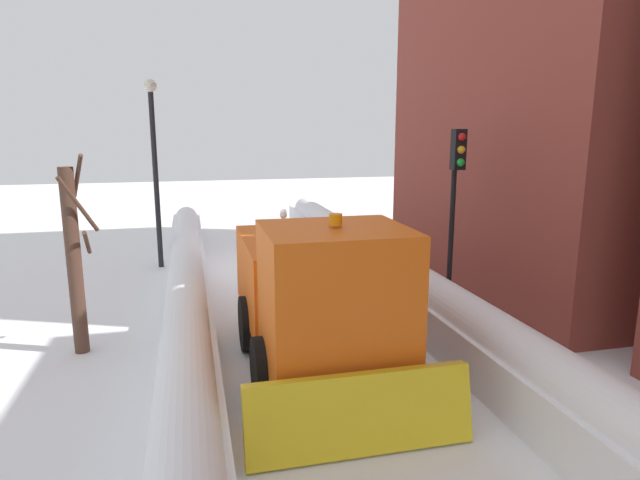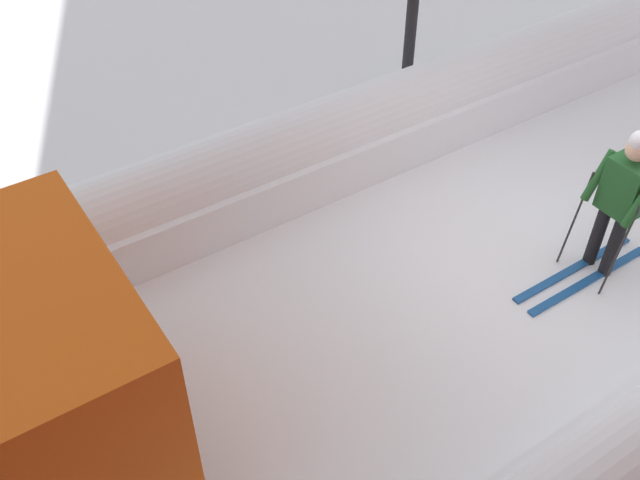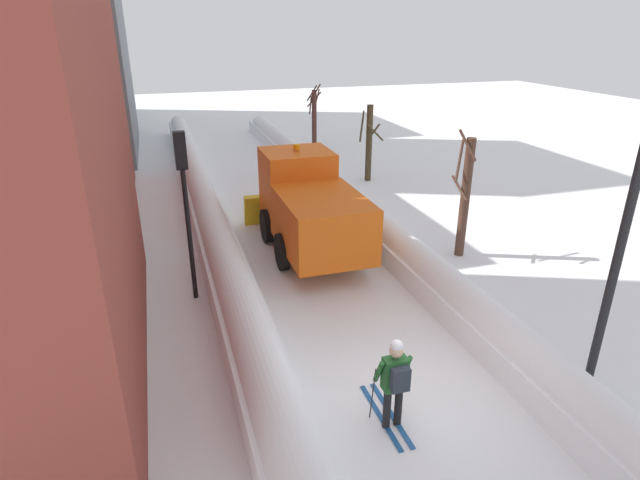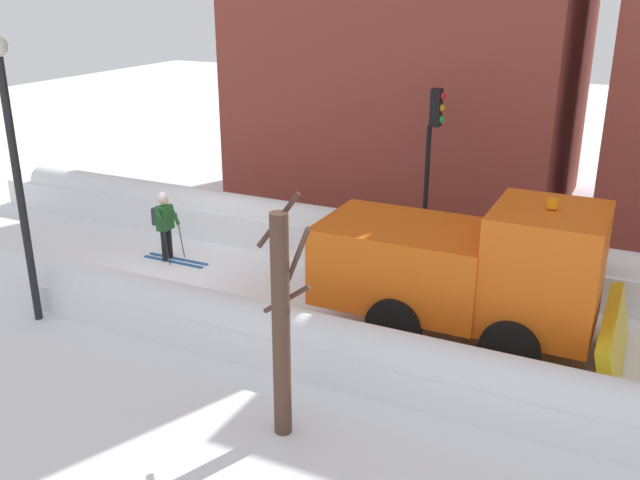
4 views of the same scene
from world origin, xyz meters
name	(u,v)px [view 1 (image 1 of 4)]	position (x,y,z in m)	size (l,w,h in m)	color
ground_plane	(376,443)	(0.00, 10.00, 0.00)	(80.00, 80.00, 0.00)	white
snowbank_left	(541,383)	(-2.60, 10.00, 0.62)	(1.10, 36.00, 1.30)	white
snowbank_right	(186,438)	(2.60, 10.00, 0.47)	(1.10, 36.00, 1.06)	white
building_brick_near	(596,1)	(-8.52, 3.14, 7.72)	(7.68, 9.74, 15.44)	brown
plow_truck	(315,291)	(0.28, 7.36, 1.48)	(3.20, 5.98, 3.12)	orange
skier	(284,233)	(-0.52, -0.65, 1.00)	(0.62, 1.80, 1.81)	black
traffic_light_pole	(456,187)	(-3.47, 5.34, 3.06)	(0.28, 0.42, 4.36)	black
street_lamp	(154,153)	(3.42, -1.02, 3.63)	(0.40, 0.40, 5.81)	black
bare_tree_near	(75,259)	(4.63, 5.59, 1.91)	(0.64, 0.95, 3.92)	#4D3427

